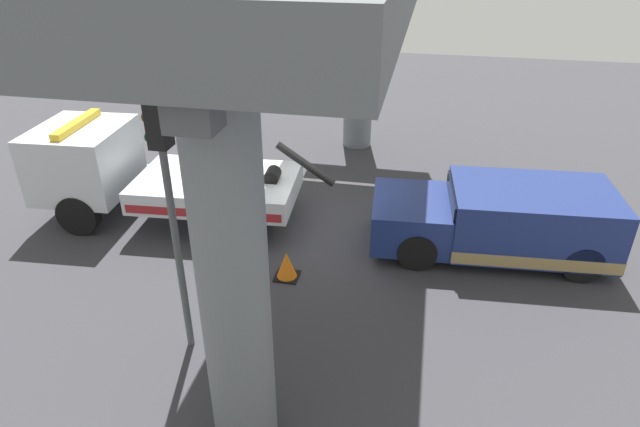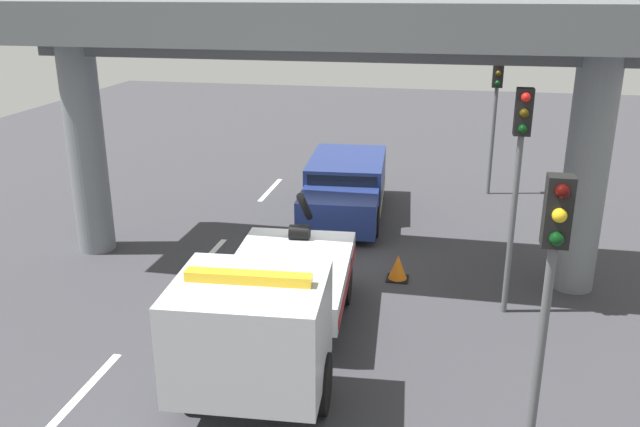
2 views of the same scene
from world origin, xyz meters
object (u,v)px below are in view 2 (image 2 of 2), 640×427
object	(u,v)px
traffic_cone_orange	(398,268)
towed_van_green	(345,188)
tow_truck_white	(269,306)
traffic_light_far	(519,155)
traffic_light_near	(496,97)
traffic_light_mid	(551,267)

from	to	relation	value
traffic_cone_orange	towed_van_green	bearing A→B (deg)	-156.16
towed_van_green	traffic_cone_orange	bearing A→B (deg)	23.84
tow_truck_white	traffic_light_far	distance (m)	5.64
tow_truck_white	traffic_light_near	size ratio (longest dim) A/B	1.67
traffic_light_far	traffic_cone_orange	xyz separation A→B (m)	(-1.19, -2.33, -3.11)
towed_van_green	traffic_light_mid	bearing A→B (deg)	22.01
traffic_light_near	traffic_cone_orange	bearing A→B (deg)	-17.71
tow_truck_white	traffic_light_near	xyz separation A→B (m)	(-11.48, 4.25, 1.99)
tow_truck_white	traffic_light_mid	distance (m)	5.10
tow_truck_white	towed_van_green	xyz separation A→B (m)	(-8.64, -0.06, -0.42)
traffic_light_mid	traffic_cone_orange	bearing A→B (deg)	-159.34
traffic_light_far	traffic_light_mid	world-z (taller)	traffic_light_far
traffic_light_far	traffic_cone_orange	distance (m)	4.07
towed_van_green	traffic_cone_orange	size ratio (longest dim) A/B	8.89
towed_van_green	traffic_light_far	xyz separation A→B (m)	(5.65, 4.31, 2.61)
traffic_light_mid	traffic_light_far	bearing A→B (deg)	180.00
tow_truck_white	traffic_light_mid	size ratio (longest dim) A/B	1.68
tow_truck_white	traffic_cone_orange	bearing A→B (deg)	155.35
towed_van_green	traffic_light_mid	size ratio (longest dim) A/B	1.22
towed_van_green	tow_truck_white	bearing A→B (deg)	0.38
traffic_light_near	traffic_cone_orange	size ratio (longest dim) A/B	7.31
towed_van_green	traffic_light_near	bearing A→B (deg)	123.44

